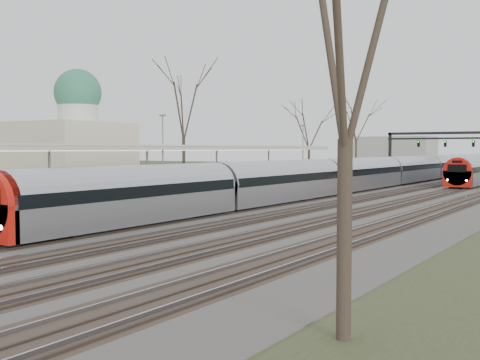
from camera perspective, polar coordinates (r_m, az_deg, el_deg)
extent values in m
cube|color=#474442|center=(54.12, 13.74, -1.12)|extent=(24.00, 160.00, 0.10)
cube|color=#4C3828|center=(56.36, 7.97, -0.86)|extent=(2.60, 160.00, 0.06)
cube|color=gray|center=(56.66, 7.31, -0.77)|extent=(0.07, 160.00, 0.12)
cube|color=gray|center=(56.06, 8.63, -0.82)|extent=(0.07, 160.00, 0.12)
cube|color=#4C3828|center=(54.99, 11.28, -0.99)|extent=(2.60, 160.00, 0.06)
cube|color=gray|center=(55.25, 10.59, -0.89)|extent=(0.07, 160.00, 0.12)
cube|color=gray|center=(54.72, 11.98, -0.94)|extent=(0.07, 160.00, 0.12)
cube|color=#4C3828|center=(53.80, 14.75, -1.11)|extent=(2.60, 160.00, 0.06)
cube|color=gray|center=(54.02, 14.02, -1.01)|extent=(0.07, 160.00, 0.12)
cube|color=gray|center=(53.58, 15.48, -1.07)|extent=(0.07, 160.00, 0.12)
cube|color=#4C3828|center=(52.82, 18.36, -1.24)|extent=(2.60, 160.00, 0.06)
cube|color=gray|center=(53.00, 17.61, -1.14)|extent=(0.07, 160.00, 0.12)
cube|color=gray|center=(52.64, 19.11, -1.19)|extent=(0.07, 160.00, 0.12)
cube|color=gray|center=(52.19, 21.32, -1.27)|extent=(0.07, 160.00, 0.12)
cube|color=#9E9B93|center=(42.99, -5.67, -1.49)|extent=(3.50, 69.00, 1.00)
cylinder|color=slate|center=(34.64, -17.62, 0.61)|extent=(0.14, 0.14, 3.00)
cylinder|color=slate|center=(40.21, -8.79, 1.03)|extent=(0.14, 0.14, 3.00)
cylinder|color=slate|center=(46.48, -2.23, 1.32)|extent=(0.14, 0.14, 3.00)
cylinder|color=slate|center=(53.23, 2.73, 1.54)|extent=(0.14, 0.14, 3.00)
cube|color=silver|center=(39.44, -9.78, 3.24)|extent=(4.10, 50.00, 0.12)
cube|color=beige|center=(39.44, -9.78, 2.99)|extent=(4.10, 50.00, 0.25)
cube|color=beige|center=(52.26, -16.52, 1.94)|extent=(10.00, 8.00, 6.00)
cylinder|color=silver|center=(50.86, -15.11, 6.67)|extent=(3.20, 3.20, 2.50)
sphere|color=#2E7451|center=(50.95, -15.13, 8.01)|extent=(3.80, 3.80, 3.80)
cube|color=black|center=(85.61, 14.03, 2.34)|extent=(0.35, 0.35, 6.00)
cube|color=black|center=(82.89, 20.79, 4.22)|extent=(21.00, 0.35, 0.35)
cube|color=black|center=(82.88, 20.78, 3.73)|extent=(21.00, 0.25, 0.25)
cube|color=black|center=(84.21, 16.58, 3.31)|extent=(0.32, 0.22, 0.85)
sphere|color=#0CFF19|center=(84.08, 16.55, 3.48)|extent=(0.16, 0.16, 0.16)
cube|color=black|center=(83.30, 18.89, 3.28)|extent=(0.32, 0.22, 0.85)
sphere|color=#0CFF19|center=(83.16, 18.87, 3.45)|extent=(0.16, 0.16, 0.16)
cube|color=black|center=(82.52, 21.25, 3.24)|extent=(0.32, 0.22, 0.85)
sphere|color=#0CFF19|center=(82.38, 21.24, 3.42)|extent=(0.16, 0.16, 0.16)
cylinder|color=#2D231C|center=(56.04, -5.35, 1.57)|extent=(0.30, 0.30, 4.95)
cylinder|color=#2D231C|center=(12.10, 9.86, -5.75)|extent=(0.30, 0.30, 4.05)
cube|color=#9D9FA6|center=(62.25, 13.94, 0.37)|extent=(2.55, 90.00, 1.60)
cylinder|color=#9D9FA6|center=(62.22, 13.94, 0.97)|extent=(2.60, 89.70, 2.60)
cube|color=black|center=(62.22, 13.94, 1.06)|extent=(2.62, 89.40, 0.55)
sphere|color=white|center=(23.87, -21.62, -4.21)|extent=(0.22, 0.22, 0.22)
cube|color=black|center=(62.29, 13.93, -0.48)|extent=(1.80, 89.00, 0.35)
cube|color=red|center=(58.95, 19.93, 0.09)|extent=(2.55, 0.50, 1.50)
cylinder|color=red|center=(58.97, 19.95, 0.77)|extent=(2.60, 0.60, 2.60)
cube|color=black|center=(58.69, 19.90, 1.06)|extent=(1.70, 0.12, 0.70)
sphere|color=white|center=(58.95, 19.08, 0.01)|extent=(0.22, 0.22, 0.22)
sphere|color=white|center=(58.57, 20.69, -0.04)|extent=(0.22, 0.22, 0.22)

